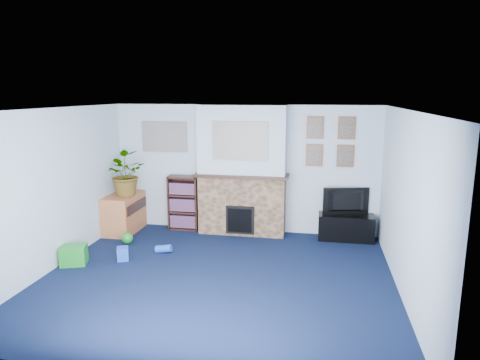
% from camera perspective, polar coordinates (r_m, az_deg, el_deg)
% --- Properties ---
extents(floor, '(5.00, 4.50, 0.01)m').
position_cam_1_polar(floor, '(6.31, -3.10, -12.93)').
color(floor, '#0D1733').
rests_on(floor, ground).
extents(ceiling, '(5.00, 4.50, 0.01)m').
position_cam_1_polar(ceiling, '(5.75, -3.36, 9.39)').
color(ceiling, white).
rests_on(ceiling, wall_back).
extents(wall_back, '(5.00, 0.04, 2.40)m').
position_cam_1_polar(wall_back, '(8.07, 0.53, 1.48)').
color(wall_back, silver).
rests_on(wall_back, ground).
extents(wall_front, '(5.00, 0.04, 2.40)m').
position_cam_1_polar(wall_front, '(3.87, -11.20, -10.17)').
color(wall_front, silver).
rests_on(wall_front, ground).
extents(wall_left, '(0.04, 4.50, 2.40)m').
position_cam_1_polar(wall_left, '(6.94, -23.74, -1.21)').
color(wall_left, silver).
rests_on(wall_left, ground).
extents(wall_right, '(0.04, 4.50, 2.40)m').
position_cam_1_polar(wall_right, '(5.87, 21.27, -3.21)').
color(wall_right, silver).
rests_on(wall_right, ground).
extents(chimney_breast, '(1.72, 0.50, 2.40)m').
position_cam_1_polar(chimney_breast, '(7.88, 0.27, 1.11)').
color(chimney_breast, brown).
rests_on(chimney_breast, ground).
extents(collage_main, '(1.00, 0.03, 0.68)m').
position_cam_1_polar(collage_main, '(7.59, -0.00, 5.25)').
color(collage_main, gray).
rests_on(collage_main, chimney_breast).
extents(collage_left, '(0.90, 0.03, 0.58)m').
position_cam_1_polar(collage_left, '(8.38, -10.03, 5.69)').
color(collage_left, gray).
rests_on(collage_left, wall_back).
extents(portrait_tl, '(0.30, 0.03, 0.40)m').
position_cam_1_polar(portrait_tl, '(7.84, 9.99, 6.90)').
color(portrait_tl, brown).
rests_on(portrait_tl, wall_back).
extents(portrait_tr, '(0.30, 0.03, 0.40)m').
position_cam_1_polar(portrait_tr, '(7.85, 14.03, 6.74)').
color(portrait_tr, brown).
rests_on(portrait_tr, wall_back).
extents(portrait_bl, '(0.30, 0.03, 0.40)m').
position_cam_1_polar(portrait_bl, '(7.89, 9.86, 3.28)').
color(portrait_bl, brown).
rests_on(portrait_bl, wall_back).
extents(portrait_br, '(0.30, 0.03, 0.40)m').
position_cam_1_polar(portrait_br, '(7.91, 13.86, 3.13)').
color(portrait_br, brown).
rests_on(portrait_br, wall_back).
extents(tv_stand, '(0.98, 0.41, 0.46)m').
position_cam_1_polar(tv_stand, '(8.00, 13.92, -6.17)').
color(tv_stand, black).
rests_on(tv_stand, ground).
extents(television, '(0.83, 0.29, 0.48)m').
position_cam_1_polar(television, '(7.89, 14.08, -2.82)').
color(television, black).
rests_on(television, tv_stand).
extents(bookshelf, '(0.58, 0.28, 1.05)m').
position_cam_1_polar(bookshelf, '(8.36, -7.48, -3.17)').
color(bookshelf, black).
rests_on(bookshelf, ground).
extents(sideboard, '(0.52, 0.93, 0.72)m').
position_cam_1_polar(sideboard, '(8.48, -15.22, -4.34)').
color(sideboard, '#B6663A').
rests_on(sideboard, ground).
extents(potted_plant, '(0.93, 0.89, 0.81)m').
position_cam_1_polar(potted_plant, '(8.24, -15.34, 0.77)').
color(potted_plant, '#26661E').
rests_on(potted_plant, sideboard).
extents(mantel_clock, '(0.11, 0.06, 0.15)m').
position_cam_1_polar(mantel_clock, '(7.83, 0.36, 1.31)').
color(mantel_clock, gold).
rests_on(mantel_clock, chimney_breast).
extents(mantel_candle, '(0.05, 0.05, 0.16)m').
position_cam_1_polar(mantel_candle, '(7.78, 2.16, 1.32)').
color(mantel_candle, '#B2BFC6').
rests_on(mantel_candle, chimney_breast).
extents(mantel_teddy, '(0.12, 0.12, 0.12)m').
position_cam_1_polar(mantel_teddy, '(7.96, -4.16, 1.42)').
color(mantel_teddy, gray).
rests_on(mantel_teddy, chimney_breast).
extents(mantel_can, '(0.05, 0.05, 0.11)m').
position_cam_1_polar(mantel_can, '(7.74, 5.63, 1.05)').
color(mantel_can, blue).
rests_on(mantel_can, chimney_breast).
extents(green_crate, '(0.45, 0.41, 0.30)m').
position_cam_1_polar(green_crate, '(7.20, -21.28, -9.37)').
color(green_crate, '#198C26').
rests_on(green_crate, ground).
extents(toy_ball, '(0.20, 0.20, 0.20)m').
position_cam_1_polar(toy_ball, '(7.85, -14.80, -7.58)').
color(toy_ball, '#198C26').
rests_on(toy_ball, ground).
extents(toy_block, '(0.23, 0.23, 0.21)m').
position_cam_1_polar(toy_block, '(7.13, -15.36, -9.44)').
color(toy_block, blue).
rests_on(toy_block, ground).
extents(toy_tube, '(0.28, 0.12, 0.16)m').
position_cam_1_polar(toy_tube, '(7.30, -10.14, -9.01)').
color(toy_tube, blue).
rests_on(toy_tube, ground).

